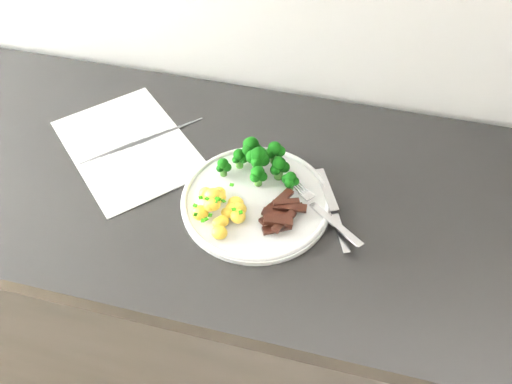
% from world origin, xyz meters
% --- Properties ---
extents(counter, '(2.31, 0.58, 0.86)m').
position_xyz_m(counter, '(0.04, 1.68, 0.43)').
color(counter, black).
rests_on(counter, ground).
extents(recipe_paper, '(0.37, 0.36, 0.00)m').
position_xyz_m(recipe_paper, '(-0.14, 1.74, 0.87)').
color(recipe_paper, silver).
rests_on(recipe_paper, counter).
extents(plate, '(0.27, 0.27, 0.02)m').
position_xyz_m(plate, '(0.15, 1.66, 0.87)').
color(plate, white).
rests_on(plate, counter).
extents(broccoli, '(0.15, 0.09, 0.06)m').
position_xyz_m(broccoli, '(0.14, 1.72, 0.91)').
color(broccoli, '#356820').
rests_on(broccoli, plate).
extents(potatoes, '(0.10, 0.11, 0.04)m').
position_xyz_m(potatoes, '(0.09, 1.61, 0.89)').
color(potatoes, '#FFE757').
rests_on(potatoes, plate).
extents(beef_strips, '(0.08, 0.10, 0.03)m').
position_xyz_m(beef_strips, '(0.20, 1.63, 0.88)').
color(beef_strips, black).
rests_on(beef_strips, plate).
extents(fork, '(0.15, 0.13, 0.02)m').
position_xyz_m(fork, '(0.27, 1.65, 0.88)').
color(fork, silver).
rests_on(fork, plate).
extents(knife, '(0.09, 0.18, 0.02)m').
position_xyz_m(knife, '(0.29, 1.65, 0.87)').
color(knife, silver).
rests_on(knife, plate).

